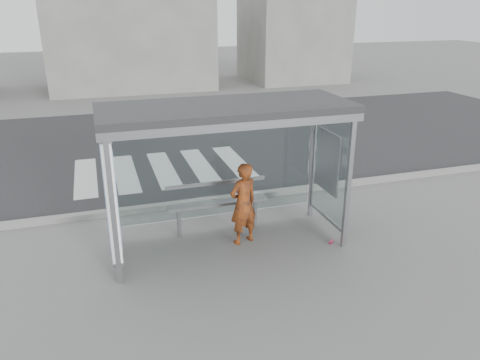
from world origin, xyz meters
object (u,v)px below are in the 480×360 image
bus_shelter (205,142)px  bench (217,203)px  soda_can (331,242)px  person (243,204)px

bus_shelter → bench: (0.33, 0.52, -1.39)m
soda_can → bus_shelter: bearing=164.4°
bus_shelter → person: (0.66, -0.06, -1.21)m
bus_shelter → bench: bus_shelter is taller
bench → soda_can: 2.26m
bus_shelter → bench: bearing=57.5°
person → soda_can: person is taller
bus_shelter → soda_can: bus_shelter is taller
person → soda_can: 1.80m
bus_shelter → person: size_ratio=2.74×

